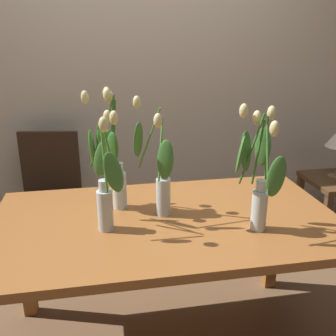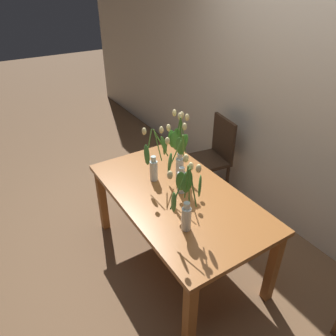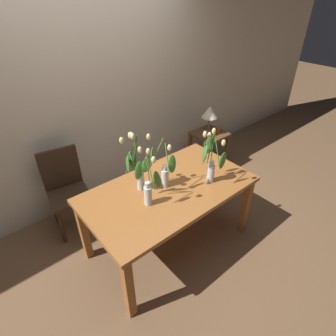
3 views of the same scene
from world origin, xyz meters
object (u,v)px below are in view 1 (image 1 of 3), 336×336
object	(u,v)px
tulip_vase_3	(258,180)
dining_chair	(49,193)
tulip_vase_0	(107,185)
tulip_vase_2	(111,162)
tulip_vase_1	(159,179)
dining_table	(167,236)

from	to	relation	value
tulip_vase_3	dining_chair	world-z (taller)	tulip_vase_3
dining_chair	tulip_vase_0	bearing A→B (deg)	-68.73
tulip_vase_0	tulip_vase_3	world-z (taller)	tulip_vase_3
tulip_vase_0	tulip_vase_3	distance (m)	0.64
tulip_vase_0	tulip_vase_2	distance (m)	0.22
tulip_vase_1	tulip_vase_3	world-z (taller)	tulip_vase_1
tulip_vase_2	tulip_vase_3	distance (m)	0.69
tulip_vase_1	tulip_vase_3	bearing A→B (deg)	-28.57
dining_chair	tulip_vase_2	bearing A→B (deg)	-61.93
tulip_vase_0	tulip_vase_2	world-z (taller)	tulip_vase_2
dining_table	tulip_vase_2	distance (m)	0.44
tulip_vase_1	dining_chair	xyz separation A→B (m)	(-0.62, 0.90, -0.40)
tulip_vase_3	tulip_vase_1	bearing A→B (deg)	151.43
tulip_vase_0	tulip_vase_3	xyz separation A→B (m)	(0.62, -0.13, 0.03)
dining_table	dining_chair	distance (m)	1.15
tulip_vase_1	dining_chair	world-z (taller)	tulip_vase_1
tulip_vase_1	tulip_vase_2	size ratio (longest dim) A/B	0.94
tulip_vase_0	dining_chair	distance (m)	1.13
tulip_vase_0	dining_chair	world-z (taller)	tulip_vase_0
tulip_vase_2	dining_chair	bearing A→B (deg)	118.07
dining_table	tulip_vase_1	xyz separation A→B (m)	(-0.03, 0.04, 0.28)
dining_table	tulip_vase_1	distance (m)	0.28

